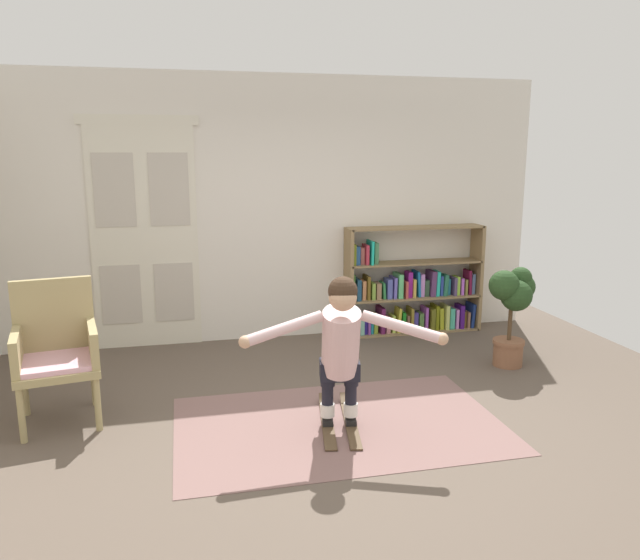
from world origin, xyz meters
name	(u,v)px	position (x,y,z in m)	size (l,w,h in m)	color
ground_plane	(334,434)	(0.00, 0.00, 0.00)	(7.20, 7.20, 0.00)	brown
back_wall	(277,210)	(0.00, 2.60, 1.45)	(6.00, 0.10, 2.90)	silver
double_door	(145,234)	(-1.43, 2.54, 1.23)	(1.22, 0.05, 2.45)	beige
rug	(339,424)	(0.07, 0.15, 0.00)	(2.51, 1.60, 0.01)	#7B5B56
bookshelf	(410,291)	(1.52, 2.39, 0.49)	(1.61, 0.30, 1.24)	olive
wicker_chair	(56,349)	(-2.04, 0.75, 0.58)	(0.70, 0.70, 1.10)	tan
potted_plant	(513,303)	(2.05, 1.06, 0.64)	(0.51, 0.39, 0.99)	brown
skis_pair	(339,420)	(0.08, 0.18, 0.02)	(0.42, 0.94, 0.07)	brown
person_skier	(341,341)	(0.05, 0.01, 0.73)	(1.44, 0.69, 1.15)	white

